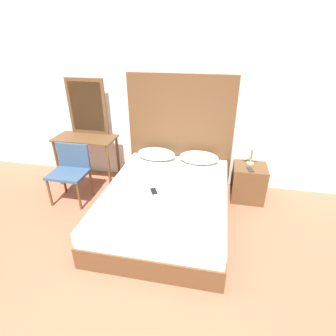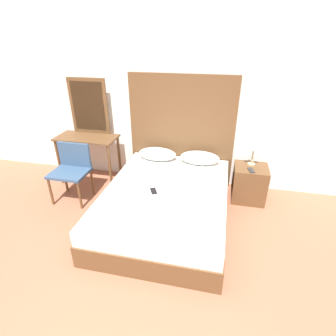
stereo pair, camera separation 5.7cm
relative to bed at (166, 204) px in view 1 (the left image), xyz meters
The scene contains 13 objects.
ground_plane 1.46m from the bed, 91.66° to the right, with size 16.00×16.00×0.00m, color #9E5B42.
wall_back 1.60m from the bed, 92.09° to the left, with size 10.00×0.06×2.70m.
bed is the anchor object (origin of this frame).
headboard 1.24m from the bed, 90.00° to the left, with size 1.63×0.05×1.73m.
pillow_left 0.95m from the bed, 111.75° to the left, with size 0.59×0.31×0.19m.
pillow_right 0.95m from the bed, 68.25° to the left, with size 0.59×0.31×0.19m.
phone_on_bed 0.29m from the bed, 148.25° to the right, with size 0.13×0.17×0.01m.
nightstand 1.31m from the bed, 33.69° to the left, with size 0.47×0.43×0.53m.
table_lamp 1.50m from the bed, 36.82° to the left, with size 0.23×0.23×0.42m.
phone_on_nightstand 1.27m from the bed, 30.00° to the left, with size 0.10×0.16×0.01m.
vanity_desk 1.69m from the bed, 152.94° to the left, with size 0.96×0.47×0.78m.
vanity_mirror 2.01m from the bed, 146.93° to the left, with size 0.63×0.03×0.87m.
chair 1.50m from the bed, behind, with size 0.52×0.44×0.83m.
Camera 1 is at (0.62, -1.35, 2.23)m, focal length 28.00 mm.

